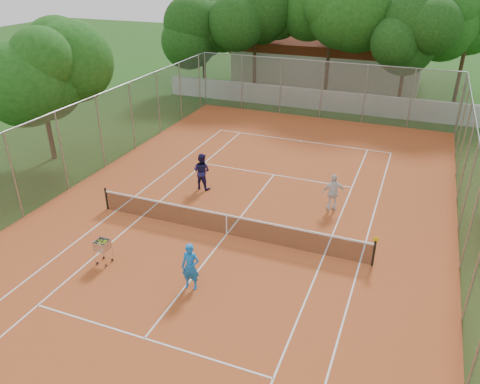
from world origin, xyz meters
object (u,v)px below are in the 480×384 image
at_px(clubhouse, 329,55).
at_px(player_near, 190,267).
at_px(ball_hopper, 103,251).
at_px(player_far_right, 333,192).
at_px(tennis_net, 227,224).
at_px(player_far_left, 202,171).

distance_m(clubhouse, player_near, 32.77).
relative_size(clubhouse, ball_hopper, 15.46).
xyz_separation_m(clubhouse, player_near, (2.22, -32.67, -1.30)).
distance_m(player_far_right, ball_hopper, 10.22).
distance_m(tennis_net, player_near, 3.69).
bearing_deg(player_near, ball_hopper, 171.00).
bearing_deg(ball_hopper, player_far_left, 66.21).
xyz_separation_m(clubhouse, ball_hopper, (-1.51, -32.56, -1.65)).
height_order(player_near, player_far_right, player_far_right).
height_order(tennis_net, clubhouse, clubhouse).
bearing_deg(player_far_right, tennis_net, 21.26).
distance_m(player_near, player_far_right, 8.16).
relative_size(player_far_right, ball_hopper, 1.65).
distance_m(tennis_net, player_far_left, 4.59).
relative_size(tennis_net, player_far_left, 6.43).
xyz_separation_m(player_near, player_far_left, (-3.07, 7.24, 0.05)).
bearing_deg(tennis_net, player_near, -86.57).
xyz_separation_m(tennis_net, ball_hopper, (-3.51, -3.56, 0.04)).
relative_size(player_near, player_far_right, 1.00).
relative_size(player_near, player_far_left, 0.95).
bearing_deg(player_near, tennis_net, 86.11).
height_order(clubhouse, player_near, clubhouse).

